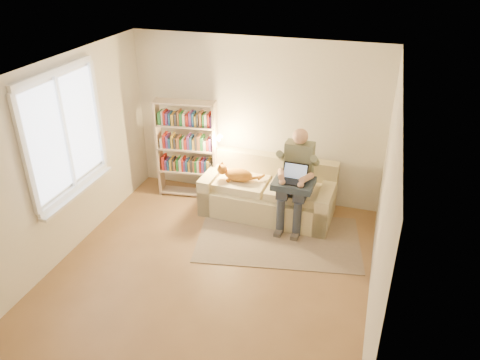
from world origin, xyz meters
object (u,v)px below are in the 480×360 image
(person, at_px, (296,174))
(cat, at_px, (236,174))
(laptop, at_px, (295,177))
(bookshelf, at_px, (187,145))
(sofa, at_px, (268,195))

(person, height_order, cat, person)
(laptop, bearing_deg, person, 94.97)
(laptop, bearing_deg, bookshelf, 168.19)
(laptop, bearing_deg, sofa, 148.06)
(bookshelf, bearing_deg, person, -17.56)
(cat, bearing_deg, sofa, 14.77)
(cat, bearing_deg, bookshelf, 166.00)
(person, bearing_deg, cat, 178.45)
(sofa, xyz_separation_m, cat, (-0.49, -0.11, 0.34))
(bookshelf, bearing_deg, laptop, -21.53)
(person, bearing_deg, bookshelf, 172.15)
(sofa, distance_m, laptop, 0.76)
(sofa, distance_m, cat, 0.60)
(person, distance_m, laptop, 0.14)
(sofa, distance_m, bookshelf, 1.53)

